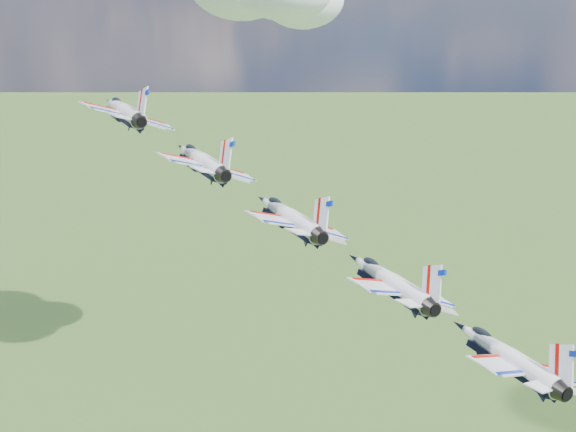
{
  "coord_description": "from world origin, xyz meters",
  "views": [
    {
      "loc": [
        -10.85,
        -71.4,
        175.58
      ],
      "look_at": [
        -3.96,
        -1.12,
        151.56
      ],
      "focal_mm": 50.0,
      "sensor_mm": 36.0,
      "label": 1
    }
  ],
  "objects_px": {
    "jet_2": "(288,216)",
    "jet_3": "(389,280)",
    "jet_0": "(123,110)",
    "jet_4": "(505,355)",
    "jet_1": "(200,160)"
  },
  "relations": [
    {
      "from": "jet_2",
      "to": "jet_3",
      "type": "bearing_deg",
      "value": -63.53
    },
    {
      "from": "jet_0",
      "to": "jet_3",
      "type": "distance_m",
      "value": 34.67
    },
    {
      "from": "jet_1",
      "to": "jet_3",
      "type": "bearing_deg",
      "value": -63.53
    },
    {
      "from": "jet_3",
      "to": "jet_2",
      "type": "bearing_deg",
      "value": 116.47
    },
    {
      "from": "jet_3",
      "to": "jet_0",
      "type": "bearing_deg",
      "value": 116.47
    },
    {
      "from": "jet_2",
      "to": "jet_0",
      "type": "bearing_deg",
      "value": 116.47
    },
    {
      "from": "jet_4",
      "to": "jet_0",
      "type": "bearing_deg",
      "value": 116.47
    },
    {
      "from": "jet_1",
      "to": "jet_3",
      "type": "height_order",
      "value": "jet_1"
    },
    {
      "from": "jet_3",
      "to": "jet_4",
      "type": "distance_m",
      "value": 11.56
    },
    {
      "from": "jet_2",
      "to": "jet_4",
      "type": "height_order",
      "value": "jet_2"
    },
    {
      "from": "jet_0",
      "to": "jet_1",
      "type": "xyz_separation_m",
      "value": [
        8.05,
        -7.43,
        -3.66
      ]
    },
    {
      "from": "jet_1",
      "to": "jet_2",
      "type": "xyz_separation_m",
      "value": [
        8.05,
        -7.43,
        -3.66
      ]
    },
    {
      "from": "jet_1",
      "to": "jet_2",
      "type": "height_order",
      "value": "jet_1"
    },
    {
      "from": "jet_3",
      "to": "jet_4",
      "type": "xyz_separation_m",
      "value": [
        8.05,
        -7.43,
        -3.66
      ]
    },
    {
      "from": "jet_0",
      "to": "jet_4",
      "type": "distance_m",
      "value": 46.22
    }
  ]
}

